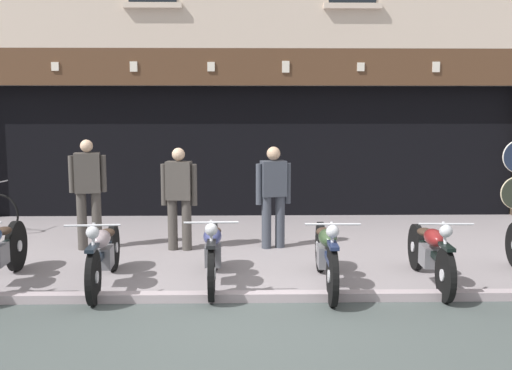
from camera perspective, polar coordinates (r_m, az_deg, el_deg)
ground at (r=5.85m, az=-0.44°, el=-14.97°), size 23.63×22.00×0.18m
shop_facade at (r=13.39m, az=-0.86°, el=5.69°), size 11.93×4.42×6.43m
motorcycle_left at (r=7.47m, az=-14.63°, el=-6.44°), size 0.62×2.01×0.91m
motorcycle_center_left at (r=7.33m, az=-4.21°, el=-6.43°), size 0.62×1.96×0.92m
motorcycle_center at (r=7.26m, az=6.85°, el=-6.56°), size 0.62×2.05×0.93m
motorcycle_center_right at (r=7.62m, az=16.62°, el=-6.26°), size 0.62×1.96×0.90m
salesman_left at (r=9.34m, az=-16.03°, el=-0.38°), size 0.55×0.28×1.70m
shopkeeper_center at (r=9.03m, az=-7.50°, el=-0.90°), size 0.56×0.27×1.58m
salesman_right at (r=9.09m, az=1.70°, el=-0.73°), size 0.55×0.30×1.59m
advert_board_near at (r=11.99m, az=-11.90°, el=5.79°), size 0.71×0.03×1.05m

